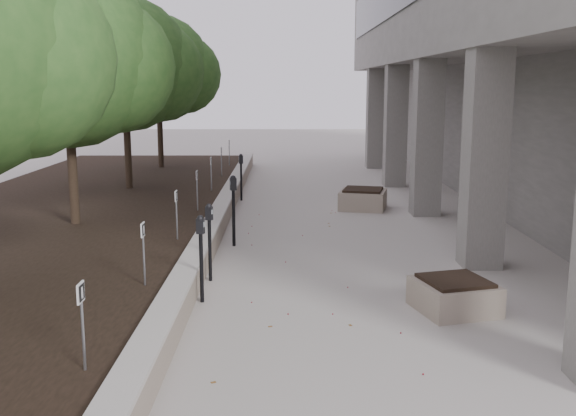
{
  "coord_description": "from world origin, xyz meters",
  "views": [
    {
      "loc": [
        -0.23,
        -6.03,
        3.36
      ],
      "look_at": [
        -0.2,
        5.42,
        1.22
      ],
      "focal_mm": 41.24,
      "sensor_mm": 36.0,
      "label": 1
    }
  ],
  "objects_px": {
    "parking_meter_2": "(201,259)",
    "planter_back": "(363,199)",
    "parking_meter_4": "(234,211)",
    "crabapple_tree_5": "(159,91)",
    "crabapple_tree_3": "(68,96)",
    "planter_front": "(454,295)",
    "parking_meter_5": "(241,177)",
    "parking_meter_3": "(210,242)",
    "crabapple_tree_4": "(125,93)"
  },
  "relations": [
    {
      "from": "parking_meter_2",
      "to": "planter_back",
      "type": "height_order",
      "value": "parking_meter_2"
    },
    {
      "from": "parking_meter_4",
      "to": "planter_back",
      "type": "bearing_deg",
      "value": 34.48
    },
    {
      "from": "planter_back",
      "to": "crabapple_tree_5",
      "type": "bearing_deg",
      "value": 137.2
    },
    {
      "from": "crabapple_tree_3",
      "to": "parking_meter_4",
      "type": "distance_m",
      "value": 4.22
    },
    {
      "from": "crabapple_tree_3",
      "to": "parking_meter_2",
      "type": "bearing_deg",
      "value": -51.62
    },
    {
      "from": "parking_meter_2",
      "to": "planter_front",
      "type": "distance_m",
      "value": 3.9
    },
    {
      "from": "parking_meter_4",
      "to": "parking_meter_5",
      "type": "bearing_deg",
      "value": 73.73
    },
    {
      "from": "crabapple_tree_5",
      "to": "planter_front",
      "type": "relative_size",
      "value": 5.07
    },
    {
      "from": "parking_meter_3",
      "to": "parking_meter_2",
      "type": "bearing_deg",
      "value": -68.53
    },
    {
      "from": "crabapple_tree_4",
      "to": "parking_meter_4",
      "type": "relative_size",
      "value": 3.61
    },
    {
      "from": "crabapple_tree_3",
      "to": "planter_back",
      "type": "height_order",
      "value": "crabapple_tree_3"
    },
    {
      "from": "crabapple_tree_4",
      "to": "parking_meter_2",
      "type": "xyz_separation_m",
      "value": [
        3.25,
        -9.1,
        -2.43
      ]
    },
    {
      "from": "crabapple_tree_5",
      "to": "crabapple_tree_4",
      "type": "bearing_deg",
      "value": -90.0
    },
    {
      "from": "crabapple_tree_5",
      "to": "parking_meter_5",
      "type": "xyz_separation_m",
      "value": [
        3.25,
        -4.85,
        -2.43
      ]
    },
    {
      "from": "crabapple_tree_4",
      "to": "planter_back",
      "type": "xyz_separation_m",
      "value": [
        6.67,
        -1.18,
        -2.84
      ]
    },
    {
      "from": "crabapple_tree_4",
      "to": "planter_back",
      "type": "bearing_deg",
      "value": -10.03
    },
    {
      "from": "parking_meter_3",
      "to": "crabapple_tree_3",
      "type": "bearing_deg",
      "value": 159.22
    },
    {
      "from": "crabapple_tree_5",
      "to": "planter_front",
      "type": "bearing_deg",
      "value": -63.95
    },
    {
      "from": "parking_meter_2",
      "to": "parking_meter_3",
      "type": "xyz_separation_m",
      "value": [
        0.0,
        1.15,
        -0.01
      ]
    },
    {
      "from": "crabapple_tree_5",
      "to": "planter_back",
      "type": "xyz_separation_m",
      "value": [
        6.67,
        -6.18,
        -2.84
      ]
    },
    {
      "from": "crabapple_tree_3",
      "to": "planter_front",
      "type": "relative_size",
      "value": 5.07
    },
    {
      "from": "parking_meter_5",
      "to": "crabapple_tree_4",
      "type": "bearing_deg",
      "value": 170.3
    },
    {
      "from": "crabapple_tree_3",
      "to": "parking_meter_4",
      "type": "xyz_separation_m",
      "value": [
        3.46,
        -0.43,
        -2.37
      ]
    },
    {
      "from": "crabapple_tree_3",
      "to": "planter_back",
      "type": "xyz_separation_m",
      "value": [
        6.67,
        3.82,
        -2.84
      ]
    },
    {
      "from": "crabapple_tree_3",
      "to": "crabapple_tree_4",
      "type": "relative_size",
      "value": 1.0
    },
    {
      "from": "crabapple_tree_3",
      "to": "crabapple_tree_5",
      "type": "distance_m",
      "value": 10.0
    },
    {
      "from": "crabapple_tree_5",
      "to": "planter_front",
      "type": "distance_m",
      "value": 16.42
    },
    {
      "from": "parking_meter_3",
      "to": "parking_meter_5",
      "type": "bearing_deg",
      "value": 111.47
    },
    {
      "from": "parking_meter_3",
      "to": "planter_back",
      "type": "xyz_separation_m",
      "value": [
        3.42,
        6.77,
        -0.4
      ]
    },
    {
      "from": "crabapple_tree_3",
      "to": "planter_front",
      "type": "height_order",
      "value": "crabapple_tree_3"
    },
    {
      "from": "parking_meter_3",
      "to": "planter_back",
      "type": "relative_size",
      "value": 1.13
    },
    {
      "from": "crabapple_tree_3",
      "to": "crabapple_tree_5",
      "type": "bearing_deg",
      "value": 90.0
    },
    {
      "from": "parking_meter_5",
      "to": "planter_front",
      "type": "xyz_separation_m",
      "value": [
        3.85,
        -9.67,
        -0.44
      ]
    },
    {
      "from": "crabapple_tree_3",
      "to": "parking_meter_4",
      "type": "height_order",
      "value": "crabapple_tree_3"
    },
    {
      "from": "planter_front",
      "to": "planter_back",
      "type": "distance_m",
      "value": 8.35
    },
    {
      "from": "parking_meter_3",
      "to": "planter_back",
      "type": "height_order",
      "value": "parking_meter_3"
    },
    {
      "from": "crabapple_tree_3",
      "to": "crabapple_tree_4",
      "type": "bearing_deg",
      "value": 90.0
    },
    {
      "from": "parking_meter_5",
      "to": "planter_front",
      "type": "distance_m",
      "value": 10.42
    },
    {
      "from": "crabapple_tree_3",
      "to": "crabapple_tree_5",
      "type": "xyz_separation_m",
      "value": [
        0.0,
        10.0,
        0.0
      ]
    },
    {
      "from": "crabapple_tree_5",
      "to": "parking_meter_2",
      "type": "xyz_separation_m",
      "value": [
        3.25,
        -14.1,
        -2.43
      ]
    },
    {
      "from": "crabapple_tree_4",
      "to": "planter_front",
      "type": "xyz_separation_m",
      "value": [
        7.1,
        -9.52,
        -2.87
      ]
    },
    {
      "from": "crabapple_tree_3",
      "to": "parking_meter_3",
      "type": "height_order",
      "value": "crabapple_tree_3"
    },
    {
      "from": "planter_back",
      "to": "crabapple_tree_3",
      "type": "bearing_deg",
      "value": -150.22
    },
    {
      "from": "crabapple_tree_3",
      "to": "planter_front",
      "type": "distance_m",
      "value": 8.89
    },
    {
      "from": "planter_front",
      "to": "parking_meter_2",
      "type": "bearing_deg",
      "value": 173.79
    },
    {
      "from": "crabapple_tree_3",
      "to": "parking_meter_3",
      "type": "distance_m",
      "value": 5.02
    },
    {
      "from": "parking_meter_3",
      "to": "parking_meter_4",
      "type": "relative_size",
      "value": 0.9
    },
    {
      "from": "planter_front",
      "to": "parking_meter_5",
      "type": "bearing_deg",
      "value": 111.7
    },
    {
      "from": "crabapple_tree_5",
      "to": "planter_back",
      "type": "height_order",
      "value": "crabapple_tree_5"
    },
    {
      "from": "planter_front",
      "to": "parking_meter_4",
      "type": "bearing_deg",
      "value": 131.61
    }
  ]
}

